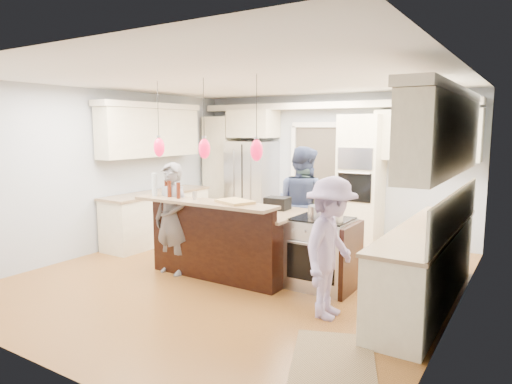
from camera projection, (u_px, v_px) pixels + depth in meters
ground_plane at (243, 275)px, 6.45m from camera, size 6.00×6.00×0.00m
room_shell at (242, 146)px, 6.20m from camera, size 5.54×6.04×2.72m
refrigerator at (252, 185)px, 9.35m from camera, size 0.90×0.70×1.80m
oven_column at (361, 180)px, 8.13m from camera, size 0.72×0.69×2.30m
back_upper_cabinets at (289, 148)px, 8.92m from camera, size 5.30×0.61×2.54m
right_counter_run at (433, 216)px, 5.26m from camera, size 0.64×3.10×2.51m
left_cabinets at (155, 184)px, 8.26m from camera, size 0.64×2.30×2.51m
kitchen_island at (231, 238)px, 6.57m from camera, size 2.10×1.46×1.12m
island_range at (323, 253)px, 5.90m from camera, size 0.82×0.71×0.92m
pendant_lights at (204, 148)px, 5.90m from camera, size 1.75×0.15×1.03m
person_bar_end at (172, 219)px, 6.44m from camera, size 0.59×0.40×1.59m
person_far_left at (302, 205)px, 6.99m from camera, size 0.97×0.81×1.79m
person_far_right at (305, 212)px, 6.95m from camera, size 0.97×0.49×1.59m
person_range_side at (331, 248)px, 4.94m from camera, size 0.61×1.02×1.56m
floor_rug at (334, 359)px, 4.10m from camera, size 1.07×1.26×0.01m
water_bottle at (154, 184)px, 6.39m from camera, size 0.09×0.09×0.32m
beer_bottle_a at (166, 188)px, 6.39m from camera, size 0.07×0.07×0.23m
beer_bottle_b at (169, 189)px, 6.29m from camera, size 0.07×0.07×0.23m
beer_bottle_c at (178, 190)px, 6.16m from camera, size 0.07×0.07×0.22m
drink_can at (194, 195)px, 6.10m from camera, size 0.07×0.07×0.10m
cutting_board at (235, 202)px, 5.80m from camera, size 0.55×0.47×0.04m
pot_large at (318, 212)px, 5.85m from camera, size 0.27×0.27×0.16m
pot_small at (334, 217)px, 5.65m from camera, size 0.23×0.23×0.11m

